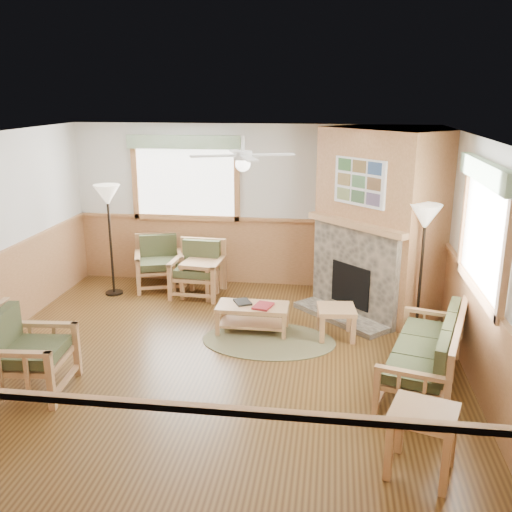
# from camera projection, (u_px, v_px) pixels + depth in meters

# --- Properties ---
(floor) EXTENTS (6.00, 6.00, 0.01)m
(floor) POSITION_uv_depth(u_px,v_px,m) (216.00, 360.00, 7.06)
(floor) COLOR #573918
(floor) RESTS_ON ground
(ceiling) EXTENTS (6.00, 6.00, 0.01)m
(ceiling) POSITION_uv_depth(u_px,v_px,m) (212.00, 138.00, 6.31)
(ceiling) COLOR white
(ceiling) RESTS_ON floor
(wall_back) EXTENTS (6.00, 0.02, 2.70)m
(wall_back) POSITION_uv_depth(u_px,v_px,m) (251.00, 206.00, 9.54)
(wall_back) COLOR silver
(wall_back) RESTS_ON floor
(wall_front) EXTENTS (6.00, 0.02, 2.70)m
(wall_front) POSITION_uv_depth(u_px,v_px,m) (123.00, 376.00, 3.83)
(wall_front) COLOR silver
(wall_front) RESTS_ON floor
(wall_right) EXTENTS (0.02, 6.00, 2.70)m
(wall_right) POSITION_uv_depth(u_px,v_px,m) (480.00, 265.00, 6.30)
(wall_right) COLOR silver
(wall_right) RESTS_ON floor
(wainscot) EXTENTS (6.00, 6.00, 1.10)m
(wainscot) POSITION_uv_depth(u_px,v_px,m) (216.00, 318.00, 6.91)
(wainscot) COLOR #AE7547
(wainscot) RESTS_ON floor
(fireplace) EXTENTS (3.11, 3.11, 2.70)m
(fireplace) POSITION_uv_depth(u_px,v_px,m) (380.00, 222.00, 8.37)
(fireplace) COLOR #AE7547
(fireplace) RESTS_ON floor
(window_back) EXTENTS (1.90, 0.16, 1.50)m
(window_back) POSITION_uv_depth(u_px,v_px,m) (184.00, 134.00, 9.32)
(window_back) COLOR white
(window_back) RESTS_ON wall_back
(window_right) EXTENTS (0.16, 1.90, 1.50)m
(window_right) POSITION_uv_depth(u_px,v_px,m) (494.00, 159.00, 5.78)
(window_right) COLOR white
(window_right) RESTS_ON wall_right
(ceiling_fan) EXTENTS (1.59, 1.59, 0.36)m
(ceiling_fan) POSITION_uv_depth(u_px,v_px,m) (243.00, 140.00, 6.57)
(ceiling_fan) COLOR white
(ceiling_fan) RESTS_ON ceiling
(sofa) EXTENTS (1.93, 1.21, 0.83)m
(sofa) POSITION_uv_depth(u_px,v_px,m) (424.00, 351.00, 6.33)
(sofa) COLOR tan
(sofa) RESTS_ON floor
(armchair_back_left) EXTENTS (0.98, 0.98, 0.86)m
(armchair_back_left) POSITION_uv_depth(u_px,v_px,m) (159.00, 263.00, 9.56)
(armchair_back_left) COLOR tan
(armchair_back_left) RESTS_ON floor
(armchair_back_right) EXTENTS (0.82, 0.82, 0.87)m
(armchair_back_right) POSITION_uv_depth(u_px,v_px,m) (198.00, 269.00, 9.19)
(armchair_back_right) COLOR tan
(armchair_back_right) RESTS_ON floor
(armchair_left) EXTENTS (0.90, 0.90, 0.94)m
(armchair_left) POSITION_uv_depth(u_px,v_px,m) (29.00, 351.00, 6.20)
(armchair_left) COLOR tan
(armchair_left) RESTS_ON floor
(coffee_table) EXTENTS (0.97, 0.49, 0.39)m
(coffee_table) POSITION_uv_depth(u_px,v_px,m) (253.00, 318.00, 7.83)
(coffee_table) COLOR tan
(coffee_table) RESTS_ON floor
(end_table_chairs) EXTENTS (0.58, 0.56, 0.58)m
(end_table_chairs) POSITION_uv_depth(u_px,v_px,m) (200.00, 279.00, 9.16)
(end_table_chairs) COLOR tan
(end_table_chairs) RESTS_ON floor
(end_table_sofa) EXTENTS (0.68, 0.66, 0.61)m
(end_table_sofa) POSITION_uv_depth(u_px,v_px,m) (421.00, 442.00, 4.88)
(end_table_sofa) COLOR tan
(end_table_sofa) RESTS_ON floor
(footstool) EXTENTS (0.54, 0.54, 0.43)m
(footstool) POSITION_uv_depth(u_px,v_px,m) (336.00, 322.00, 7.64)
(footstool) COLOR tan
(footstool) RESTS_ON floor
(braided_rug) EXTENTS (1.94, 1.94, 0.01)m
(braided_rug) POSITION_uv_depth(u_px,v_px,m) (269.00, 341.00, 7.58)
(braided_rug) COLOR brown
(braided_rug) RESTS_ON floor
(floor_lamp_left) EXTENTS (0.49, 0.49, 1.81)m
(floor_lamp_left) POSITION_uv_depth(u_px,v_px,m) (110.00, 240.00, 9.11)
(floor_lamp_left) COLOR black
(floor_lamp_left) RESTS_ON floor
(floor_lamp_right) EXTENTS (0.53, 0.53, 1.81)m
(floor_lamp_right) POSITION_uv_depth(u_px,v_px,m) (421.00, 271.00, 7.54)
(floor_lamp_right) COLOR black
(floor_lamp_right) RESTS_ON floor
(book_red) EXTENTS (0.29, 0.35, 0.03)m
(book_red) POSITION_uv_depth(u_px,v_px,m) (263.00, 305.00, 7.70)
(book_red) COLOR maroon
(book_red) RESTS_ON coffee_table
(book_dark) EXTENTS (0.30, 0.33, 0.03)m
(book_dark) POSITION_uv_depth(u_px,v_px,m) (243.00, 301.00, 7.85)
(book_dark) COLOR black
(book_dark) RESTS_ON coffee_table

